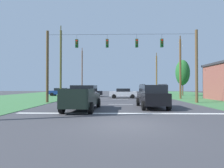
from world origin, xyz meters
TOP-DOWN VIEW (x-y plane):
  - ground_plane at (0.00, 0.00)m, footprint 120.00×120.00m
  - shoulder_grass_left at (-15.75, 15.00)m, footprint 16.00×80.00m
  - stop_bar_stripe at (0.00, 3.60)m, footprint 14.73×0.45m
  - lane_dash_0 at (0.00, 9.60)m, footprint 2.50×0.15m
  - lane_dash_1 at (0.00, 16.93)m, footprint 2.50×0.15m
  - lane_dash_2 at (0.00, 24.10)m, footprint 2.50×0.15m
  - lane_dash_3 at (0.00, 33.28)m, footprint 2.50×0.15m
  - lane_dash_4 at (0.00, 35.97)m, footprint 2.50×0.15m
  - overhead_signal_span at (0.10, 11.52)m, footprint 17.29×0.31m
  - pickup_truck at (-3.11, 5.35)m, footprint 2.47×5.48m
  - suv_black at (2.63, 6.81)m, footprint 2.24×4.81m
  - distant_car_crossing_white at (0.61, 19.37)m, footprint 4.33×2.07m
  - distant_car_oncoming at (-5.11, 23.35)m, footprint 4.45×2.35m
  - distant_car_far_parked at (-11.25, 25.51)m, footprint 4.30×2.03m
  - utility_pole_mid_right at (9.05, 17.77)m, footprint 0.29×1.95m
  - utility_pole_far_right at (9.08, 33.31)m, footprint 0.33×1.98m
  - utility_pole_mid_left at (-8.89, 18.04)m, footprint 0.31×1.85m
  - utility_pole_far_left at (-8.84, 34.61)m, footprint 0.27×1.84m
  - tree_roadside_right at (12.72, 26.72)m, footprint 2.71×2.71m

SIDE VIEW (x-z plane):
  - ground_plane at x=0.00m, z-range 0.00..0.00m
  - stop_bar_stripe at x=0.00m, z-range 0.00..0.01m
  - lane_dash_0 at x=0.00m, z-range 0.00..0.01m
  - lane_dash_1 at x=0.00m, z-range 0.00..0.01m
  - lane_dash_2 at x=0.00m, z-range 0.00..0.01m
  - lane_dash_3 at x=0.00m, z-range 0.00..0.01m
  - lane_dash_4 at x=0.00m, z-range 0.00..0.01m
  - shoulder_grass_left at x=-15.75m, z-range 0.00..0.03m
  - distant_car_crossing_white at x=0.61m, z-range 0.03..1.55m
  - distant_car_oncoming at x=-5.11m, z-range 0.03..1.55m
  - distant_car_far_parked at x=-11.25m, z-range 0.03..1.55m
  - pickup_truck at x=-3.11m, z-range -0.01..1.94m
  - suv_black at x=2.63m, z-range 0.03..2.09m
  - tree_roadside_right at x=12.72m, z-range 1.03..8.11m
  - overhead_signal_span at x=0.10m, z-range 0.48..8.74m
  - utility_pole_mid_right at x=9.05m, z-range 0.01..9.38m
  - utility_pole_far_right at x=9.08m, z-range -0.15..9.68m
  - utility_pole_mid_left at x=-8.89m, z-range -0.09..11.02m
  - utility_pole_far_left at x=-8.84m, z-range 0.01..11.33m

